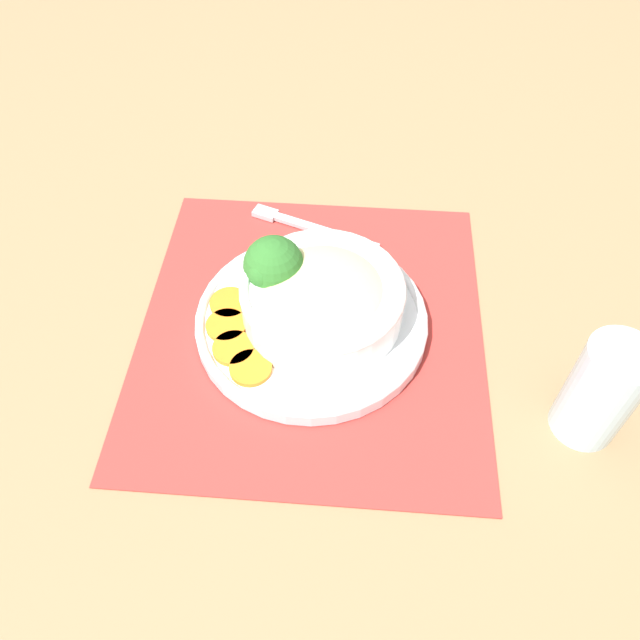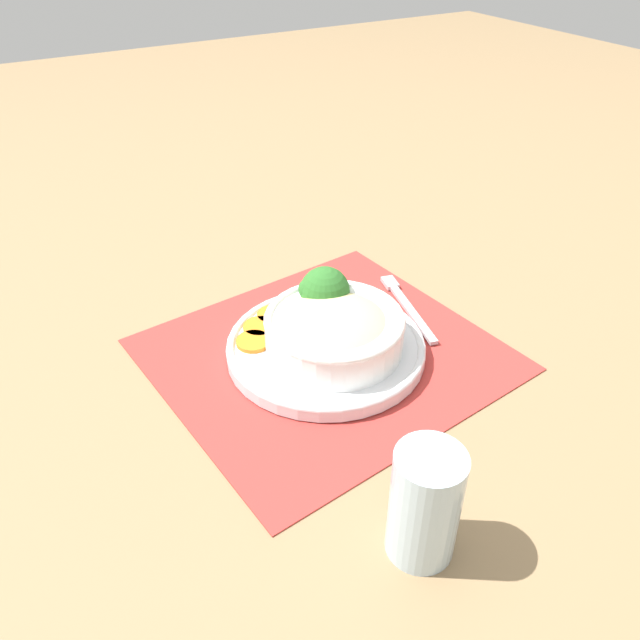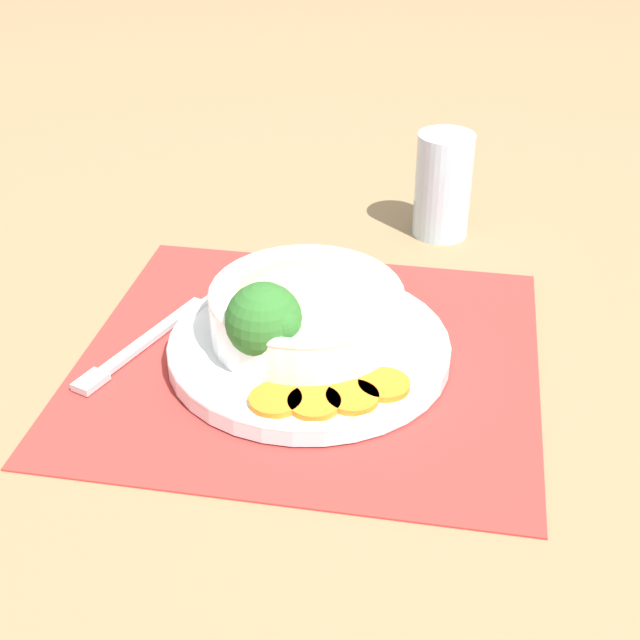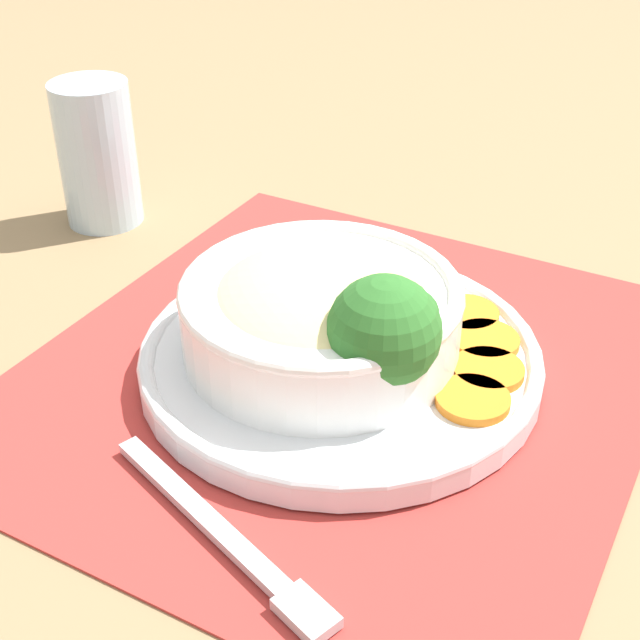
{
  "view_description": "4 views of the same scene",
  "coord_description": "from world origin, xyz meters",
  "views": [
    {
      "loc": [
        -0.45,
        -0.1,
        0.58
      ],
      "look_at": [
        -0.02,
        -0.01,
        0.04
      ],
      "focal_mm": 35.0,
      "sensor_mm": 36.0,
      "label": 1
    },
    {
      "loc": [
        -0.34,
        -0.58,
        0.54
      ],
      "look_at": [
        -0.0,
        0.01,
        0.05
      ],
      "focal_mm": 35.0,
      "sensor_mm": 36.0,
      "label": 2
    },
    {
      "loc": [
        -0.21,
        0.68,
        0.49
      ],
      "look_at": [
        -0.01,
        -0.01,
        0.04
      ],
      "focal_mm": 50.0,
      "sensor_mm": 36.0,
      "label": 3
    },
    {
      "loc": [
        0.41,
        0.27,
        0.37
      ],
      "look_at": [
        -0.0,
        -0.02,
        0.04
      ],
      "focal_mm": 50.0,
      "sensor_mm": 36.0,
      "label": 4
    }
  ],
  "objects": [
    {
      "name": "bowl",
      "position": [
        0.01,
        -0.01,
        0.05
      ],
      "size": [
        0.19,
        0.19,
        0.06
      ],
      "color": "white",
      "rests_on": "plate"
    },
    {
      "name": "ground_plane",
      "position": [
        0.0,
        0.0,
        0.0
      ],
      "size": [
        4.0,
        4.0,
        0.0
      ],
      "primitive_type": "plane",
      "color": "#8C704C"
    },
    {
      "name": "fork",
      "position": [
        0.17,
        0.05,
        0.01
      ],
      "size": [
        0.06,
        0.18,
        0.01
      ],
      "rotation": [
        0.0,
        0.0,
        -0.23
      ],
      "color": "#B7B7BC",
      "rests_on": "placemat"
    },
    {
      "name": "carrot_slice_near",
      "position": [
        0.0,
        0.1,
        0.02
      ],
      "size": [
        0.05,
        0.05,
        0.01
      ],
      "color": "orange",
      "rests_on": "plate"
    },
    {
      "name": "carrot_slice_middle",
      "position": [
        -0.03,
        0.09,
        0.02
      ],
      "size": [
        0.05,
        0.05,
        0.01
      ],
      "color": "orange",
      "rests_on": "plate"
    },
    {
      "name": "water_glass",
      "position": [
        -0.07,
        -0.31,
        0.06
      ],
      "size": [
        0.07,
        0.07,
        0.13
      ],
      "color": "silver",
      "rests_on": "ground_plane"
    },
    {
      "name": "carrot_slice_extra",
      "position": [
        -0.09,
        0.05,
        0.02
      ],
      "size": [
        0.05,
        0.05,
        0.01
      ],
      "color": "orange",
      "rests_on": "plate"
    },
    {
      "name": "broccoli_floret",
      "position": [
        0.03,
        0.05,
        0.07
      ],
      "size": [
        0.07,
        0.07,
        0.08
      ],
      "color": "#759E51",
      "rests_on": "plate"
    },
    {
      "name": "plate",
      "position": [
        0.0,
        0.0,
        0.02
      ],
      "size": [
        0.27,
        0.27,
        0.02
      ],
      "color": "silver",
      "rests_on": "placemat"
    },
    {
      "name": "carrot_slice_far",
      "position": [
        -0.06,
        0.08,
        0.02
      ],
      "size": [
        0.05,
        0.05,
        0.01
      ],
      "color": "orange",
      "rests_on": "plate"
    },
    {
      "name": "placemat",
      "position": [
        0.0,
        0.0,
        0.0
      ],
      "size": [
        0.48,
        0.45,
        0.0
      ],
      "color": "#B2332D",
      "rests_on": "ground_plane"
    }
  ]
}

